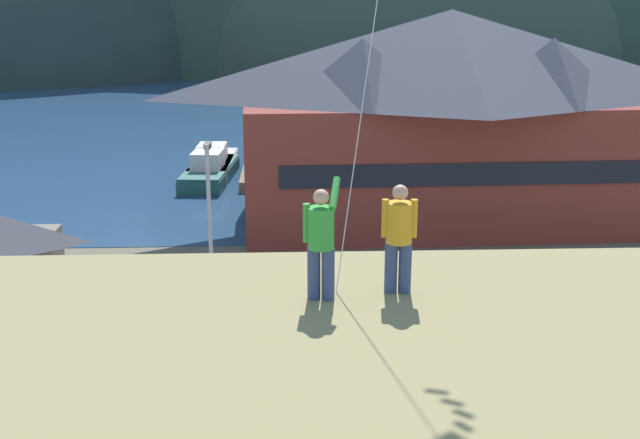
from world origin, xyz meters
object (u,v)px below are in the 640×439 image
parked_car_front_row_end (316,401)px  parked_car_corner_spot (368,314)px  wharf_dock (268,162)px  moored_boat_inner_slip (210,171)px  parked_car_mid_row_far (97,329)px  parked_car_mid_row_near (501,306)px  harbor_lodge (448,111)px  person_companion (399,235)px  parked_car_back_row_left (529,418)px  parking_light_pole (210,213)px  person_kite_flyer (321,240)px  moored_boat_wharfside (213,164)px  moored_boat_outer_mooring (314,164)px

parked_car_front_row_end → parked_car_corner_spot: (2.03, 5.85, 0.00)m
wharf_dock → moored_boat_inner_slip: moored_boat_inner_slip is taller
parked_car_corner_spot → parked_car_mid_row_far: same height
parked_car_mid_row_near → harbor_lodge: bearing=86.6°
harbor_lodge → parked_car_corner_spot: 17.17m
wharf_dock → moored_boat_inner_slip: 5.80m
harbor_lodge → person_companion: bearing=-103.3°
parked_car_back_row_left → parking_light_pole: 14.34m
parked_car_corner_spot → person_companion: (-1.00, -13.16, 7.02)m
parked_car_mid_row_far → person_kite_flyer: 15.97m
wharf_dock → parked_car_mid_row_near: size_ratio=3.61×
parked_car_corner_spot → parked_car_mid_row_near: bearing=7.0°
moored_boat_wharfside → parked_car_front_row_end: (5.97, -33.17, 0.34)m
parked_car_mid_row_far → parked_car_front_row_end: bearing=-35.0°
parked_car_mid_row_far → parked_car_corner_spot: bearing=5.3°
parked_car_mid_row_far → wharf_dock: bearing=80.8°
moored_boat_outer_mooring → parked_car_mid_row_far: moored_boat_outer_mooring is taller
moored_boat_inner_slip → parked_car_mid_row_far: moored_boat_inner_slip is taller
parked_car_back_row_left → person_companion: person_companion is taller
parked_car_back_row_left → person_kite_flyer: size_ratio=2.30×
wharf_dock → moored_boat_wharfside: bearing=-151.0°
parking_light_pole → parked_car_back_row_left: bearing=-48.7°
moored_boat_outer_mooring → person_kite_flyer: (-1.21, -40.18, 7.38)m
person_companion → parked_car_mid_row_far: bearing=123.6°
person_companion → wharf_dock: bearing=94.4°
moored_boat_wharfside → person_companion: person_companion is taller
wharf_dock → moored_boat_wharfside: (-3.71, -2.06, 0.37)m
moored_boat_outer_mooring → parked_car_mid_row_near: 26.85m
parked_car_front_row_end → parked_car_back_row_left: bearing=-11.3°
harbor_lodge → parked_car_mid_row_far: harbor_lodge is taller
moored_boat_wharfside → parked_car_mid_row_far: moored_boat_wharfside is taller
moored_boat_inner_slip → person_kite_flyer: (5.80, -38.33, 7.38)m
harbor_lodge → moored_boat_inner_slip: (-13.76, 9.51, -5.24)m
parked_car_mid_row_near → parked_car_mid_row_far: bearing=-174.1°
moored_boat_inner_slip → parked_car_corner_spot: size_ratio=2.01×
moored_boat_inner_slip → person_kite_flyer: size_ratio=4.64×
parked_car_back_row_left → person_companion: bearing=-126.1°
moored_boat_inner_slip → parked_car_back_row_left: moored_boat_inner_slip is taller
moored_boat_inner_slip → parked_car_corner_spot: 26.20m
harbor_lodge → moored_boat_wharfside: size_ratio=2.74×
parked_car_mid_row_near → person_kite_flyer: person_kite_flyer is taller
harbor_lodge → moored_boat_outer_mooring: size_ratio=3.69×
wharf_dock → person_kite_flyer: 43.51m
parked_car_mid_row_far → parking_light_pole: (3.40, 4.48, 2.74)m
parked_car_front_row_end → parking_light_pole: 10.54m
parked_car_corner_spot → parking_light_pole: (-5.77, 3.62, 2.74)m
parked_car_mid_row_near → parked_car_corner_spot: bearing=-173.0°
moored_boat_inner_slip → person_kite_flyer: 39.46m
parked_car_front_row_end → person_kite_flyer: bearing=-91.4°
moored_boat_inner_slip → parked_car_mid_row_far: (-1.15, -25.79, 0.34)m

